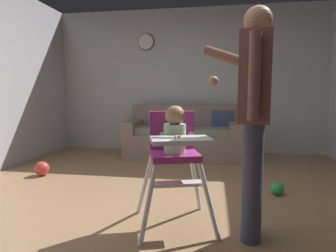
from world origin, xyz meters
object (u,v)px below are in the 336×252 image
Objects in this scene: adult_standing at (254,111)px; toy_ball_second at (42,169)px; couch at (184,137)px; toy_ball at (277,188)px; high_chair at (174,144)px; wall_clock at (146,42)px.

toy_ball_second is at bearing -16.10° from adult_standing.
couch is at bearing -63.65° from adult_standing.
toy_ball is at bearing -102.09° from adult_standing.
toy_ball is 2.85m from toy_ball_second.
toy_ball_second is (-1.87, 1.11, -0.57)m from high_chair.
toy_ball_second is (-1.68, -1.42, -0.24)m from couch.
toy_ball is (0.96, 0.85, -0.59)m from high_chair.
wall_clock is (-1.52, 3.10, 1.07)m from adult_standing.
adult_standing is 2.85m from toy_ball_second.
adult_standing is 3.61m from wall_clock.
wall_clock is at bearing 131.58° from toy_ball.
high_chair is 3.23× the size of wall_clock.
toy_ball is 0.77× the size of toy_ball_second.
toy_ball is at bearing -48.42° from wall_clock.
wall_clock is (0.93, 1.89, 1.90)m from toy_ball_second.
adult_standing is 8.88× the size of toy_ball_second.
high_chair is 5.24× the size of toy_ball_second.
wall_clock is at bearing -179.21° from high_chair.
toy_ball_second is at bearing 174.84° from toy_ball.
wall_clock is (-1.91, 2.15, 1.92)m from toy_ball.
adult_standing is at bearing 16.16° from couch.
toy_ball_second is 2.84m from wall_clock.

